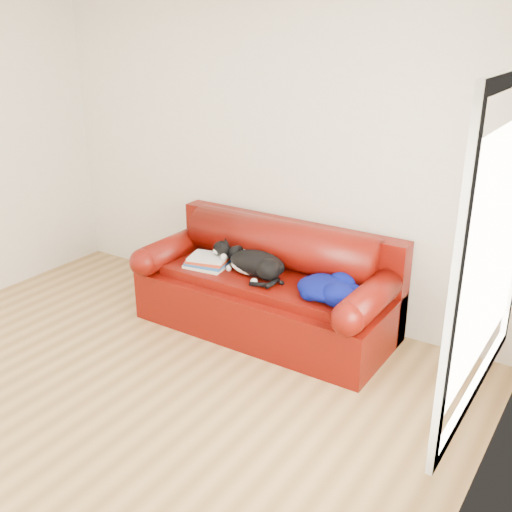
{
  "coord_description": "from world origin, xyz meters",
  "views": [
    {
      "loc": [
        2.7,
        -2.29,
        2.41
      ],
      "look_at": [
        0.31,
        1.35,
        0.7
      ],
      "focal_mm": 42.0,
      "sensor_mm": 36.0,
      "label": 1
    }
  ],
  "objects_px": {
    "book_stack": "(208,261)",
    "blanket": "(328,288)",
    "sofa_base": "(266,303)",
    "cat": "(256,264)"
  },
  "relations": [
    {
      "from": "blanket",
      "to": "cat",
      "type": "bearing_deg",
      "value": 176.5
    },
    {
      "from": "cat",
      "to": "book_stack",
      "type": "bearing_deg",
      "value": -145.9
    },
    {
      "from": "book_stack",
      "to": "cat",
      "type": "xyz_separation_m",
      "value": [
        0.43,
        0.07,
        0.05
      ]
    },
    {
      "from": "sofa_base",
      "to": "cat",
      "type": "height_order",
      "value": "cat"
    },
    {
      "from": "book_stack",
      "to": "sofa_base",
      "type": "bearing_deg",
      "value": 16.01
    },
    {
      "from": "sofa_base",
      "to": "book_stack",
      "type": "height_order",
      "value": "book_stack"
    },
    {
      "from": "sofa_base",
      "to": "blanket",
      "type": "distance_m",
      "value": 0.71
    },
    {
      "from": "blanket",
      "to": "book_stack",
      "type": "bearing_deg",
      "value": -178.49
    },
    {
      "from": "book_stack",
      "to": "blanket",
      "type": "relative_size",
      "value": 0.66
    },
    {
      "from": "book_stack",
      "to": "blanket",
      "type": "xyz_separation_m",
      "value": [
        1.1,
        0.03,
        0.02
      ]
    }
  ]
}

